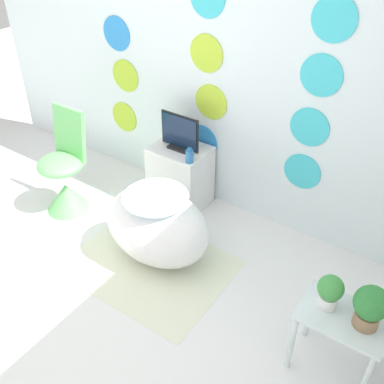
{
  "coord_description": "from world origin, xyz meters",
  "views": [
    {
      "loc": [
        1.78,
        -0.91,
        2.42
      ],
      "look_at": [
        0.53,
        0.91,
        0.82
      ],
      "focal_mm": 42.0,
      "sensor_mm": 36.0,
      "label": 1
    }
  ],
  "objects_px": {
    "bathtub": "(157,226)",
    "chair": "(65,180)",
    "potted_plant_left": "(330,291)",
    "potted_plant_right": "(370,306)",
    "tv": "(180,134)",
    "vase": "(189,156)"
  },
  "relations": [
    {
      "from": "bathtub",
      "to": "potted_plant_right",
      "type": "distance_m",
      "value": 1.58
    },
    {
      "from": "tv",
      "to": "chair",
      "type": "bearing_deg",
      "value": -140.53
    },
    {
      "from": "chair",
      "to": "vase",
      "type": "distance_m",
      "value": 1.11
    },
    {
      "from": "potted_plant_left",
      "to": "bathtub",
      "type": "bearing_deg",
      "value": 172.67
    },
    {
      "from": "bathtub",
      "to": "potted_plant_right",
      "type": "height_order",
      "value": "potted_plant_right"
    },
    {
      "from": "potted_plant_left",
      "to": "potted_plant_right",
      "type": "xyz_separation_m",
      "value": [
        0.21,
        -0.01,
        0.03
      ]
    },
    {
      "from": "bathtub",
      "to": "tv",
      "type": "relative_size",
      "value": 2.35
    },
    {
      "from": "tv",
      "to": "potted_plant_left",
      "type": "height_order",
      "value": "tv"
    },
    {
      "from": "tv",
      "to": "potted_plant_right",
      "type": "height_order",
      "value": "tv"
    },
    {
      "from": "bathtub",
      "to": "vase",
      "type": "distance_m",
      "value": 0.62
    },
    {
      "from": "bathtub",
      "to": "tv",
      "type": "xyz_separation_m",
      "value": [
        -0.26,
        0.66,
        0.39
      ]
    },
    {
      "from": "tv",
      "to": "potted_plant_right",
      "type": "distance_m",
      "value": 1.98
    },
    {
      "from": "chair",
      "to": "vase",
      "type": "height_order",
      "value": "chair"
    },
    {
      "from": "chair",
      "to": "potted_plant_left",
      "type": "relative_size",
      "value": 4.27
    },
    {
      "from": "vase",
      "to": "potted_plant_left",
      "type": "xyz_separation_m",
      "value": [
        1.4,
        -0.7,
        -0.02
      ]
    },
    {
      "from": "potted_plant_left",
      "to": "potted_plant_right",
      "type": "height_order",
      "value": "potted_plant_right"
    },
    {
      "from": "bathtub",
      "to": "tv",
      "type": "bearing_deg",
      "value": 111.7
    },
    {
      "from": "bathtub",
      "to": "potted_plant_right",
      "type": "xyz_separation_m",
      "value": [
        1.54,
        -0.18,
        0.32
      ]
    },
    {
      "from": "tv",
      "to": "vase",
      "type": "relative_size",
      "value": 2.87
    },
    {
      "from": "chair",
      "to": "tv",
      "type": "relative_size",
      "value": 2.51
    },
    {
      "from": "bathtub",
      "to": "chair",
      "type": "distance_m",
      "value": 1.02
    },
    {
      "from": "vase",
      "to": "potted_plant_right",
      "type": "xyz_separation_m",
      "value": [
        1.61,
        -0.7,
        0.01
      ]
    }
  ]
}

